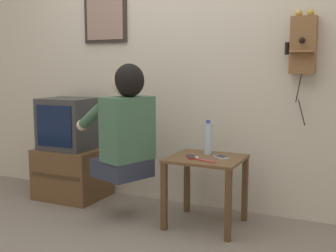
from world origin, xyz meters
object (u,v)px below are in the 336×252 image
at_px(person, 125,124).
at_px(cell_phone_spare, 221,157).
at_px(cell_phone_held, 191,157).
at_px(wall_phone_antique, 303,45).
at_px(framed_picture, 105,19).
at_px(television, 69,123).
at_px(toothbrush, 204,160).
at_px(water_bottle, 208,138).

bearing_deg(person, cell_phone_spare, -56.49).
relative_size(cell_phone_held, cell_phone_spare, 1.01).
relative_size(wall_phone_antique, framed_picture, 1.90).
relative_size(television, toothbrush, 2.74).
bearing_deg(framed_picture, cell_phone_spare, -17.07).
distance_m(television, wall_phone_antique, 2.06).
xyz_separation_m(person, framed_picture, (-0.52, 0.55, 0.85)).
bearing_deg(cell_phone_spare, cell_phone_held, 150.88).
xyz_separation_m(person, cell_phone_held, (0.50, 0.09, -0.22)).
bearing_deg(water_bottle, television, 178.97).
xyz_separation_m(cell_phone_spare, toothbrush, (-0.08, -0.15, 0.00)).
xyz_separation_m(cell_phone_held, water_bottle, (0.07, 0.17, 0.12)).
xyz_separation_m(television, wall_phone_antique, (1.94, 0.22, 0.66)).
bearing_deg(person, water_bottle, -46.09).
xyz_separation_m(cell_phone_held, cell_phone_spare, (0.20, 0.08, 0.00)).
distance_m(person, water_bottle, 0.63).
bearing_deg(toothbrush, television, 97.79).
bearing_deg(wall_phone_antique, framed_picture, 178.54).
height_order(water_bottle, toothbrush, water_bottle).
bearing_deg(water_bottle, cell_phone_held, -111.50).
distance_m(wall_phone_antique, framed_picture, 1.74).
xyz_separation_m(person, water_bottle, (0.57, 0.25, -0.10)).
bearing_deg(cell_phone_held, toothbrush, -62.54).
bearing_deg(water_bottle, toothbrush, -77.16).
bearing_deg(cell_phone_held, person, 156.72).
xyz_separation_m(television, water_bottle, (1.31, -0.02, -0.04)).
bearing_deg(cell_phone_held, wall_phone_antique, -2.20).
bearing_deg(wall_phone_antique, cell_phone_held, -149.15).
distance_m(person, wall_phone_antique, 1.43).
bearing_deg(toothbrush, person, 110.24).
xyz_separation_m(cell_phone_held, toothbrush, (0.12, -0.07, 0.00)).
xyz_separation_m(wall_phone_antique, water_bottle, (-0.63, -0.25, -0.69)).
bearing_deg(cell_phone_spare, framed_picture, 110.89).
bearing_deg(cell_phone_held, cell_phone_spare, -10.13).
distance_m(person, toothbrush, 0.66).
bearing_deg(cell_phone_spare, toothbrush, -169.44).
xyz_separation_m(framed_picture, cell_phone_held, (1.02, -0.46, -1.07)).
relative_size(wall_phone_antique, cell_phone_spare, 6.17).
relative_size(framed_picture, cell_phone_held, 3.19).
xyz_separation_m(water_bottle, toothbrush, (0.05, -0.24, -0.12)).
xyz_separation_m(framed_picture, cell_phone_spare, (1.22, -0.38, -1.07)).
distance_m(framed_picture, toothbrush, 1.65).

